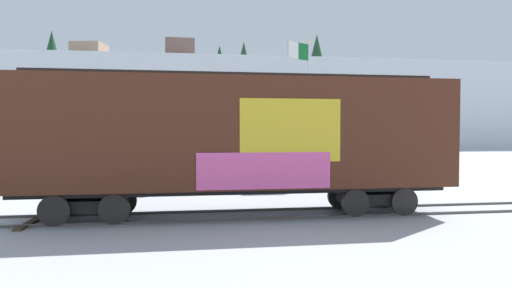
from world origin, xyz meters
TOP-DOWN VIEW (x-y plane):
  - ground_plane at (0.00, 0.00)m, footprint 260.00×260.00m
  - track at (-1.59, -0.01)m, footprint 60.01×3.12m
  - freight_car at (-0.77, -0.00)m, footprint 14.05×2.91m
  - flagpole at (4.07, 10.44)m, footprint 1.52×0.89m
  - hillside at (-0.03, 61.86)m, footprint 141.43×32.52m
  - parked_car_green at (-4.20, 6.07)m, footprint 4.63×2.31m
  - parked_car_white at (2.01, 5.88)m, footprint 4.25×2.02m

SIDE VIEW (x-z plane):
  - ground_plane at x=0.00m, z-range 0.00..0.00m
  - track at x=-1.59m, z-range 0.00..0.08m
  - parked_car_white at x=2.01m, z-range -0.02..1.65m
  - parked_car_green at x=-4.20m, z-range 0.02..1.69m
  - freight_car at x=-0.77m, z-range 0.31..5.01m
  - flagpole at x=4.07m, z-range 1.35..9.59m
  - hillside at x=-0.03m, z-range -2.29..16.10m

